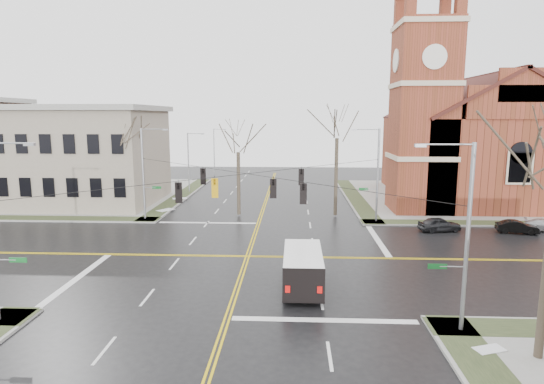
{
  "coord_description": "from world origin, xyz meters",
  "views": [
    {
      "loc": [
        3.36,
        -32.42,
        10.32
      ],
      "look_at": [
        1.54,
        6.0,
        3.87
      ],
      "focal_mm": 30.0,
      "sensor_mm": 36.0,
      "label": 1
    }
  ],
  "objects_px": {
    "parked_car_a": "(439,224)",
    "tree_nw_near": "(238,148)",
    "cargo_van": "(303,266)",
    "streetlight_north_b": "(215,149)",
    "signal_pole_ne": "(376,172)",
    "streetlight_north_a": "(189,160)",
    "tree_nw_far": "(131,140)",
    "church": "(468,131)",
    "tree_ne": "(337,133)",
    "signal_pole_nw": "(145,171)",
    "signal_pole_se": "(464,233)",
    "parked_car_b": "(517,227)"
  },
  "relations": [
    {
      "from": "signal_pole_se",
      "to": "parked_car_a",
      "type": "xyz_separation_m",
      "value": [
        5.28,
        19.75,
        -4.31
      ]
    },
    {
      "from": "tree_nw_near",
      "to": "cargo_van",
      "type": "bearing_deg",
      "value": -72.39
    },
    {
      "from": "parked_car_b",
      "to": "parked_car_a",
      "type": "bearing_deg",
      "value": 97.88
    },
    {
      "from": "tree_nw_near",
      "to": "tree_ne",
      "type": "relative_size",
      "value": 0.82
    },
    {
      "from": "church",
      "to": "signal_pole_ne",
      "type": "relative_size",
      "value": 3.06
    },
    {
      "from": "signal_pole_ne",
      "to": "signal_pole_nw",
      "type": "bearing_deg",
      "value": 180.0
    },
    {
      "from": "streetlight_north_a",
      "to": "tree_nw_near",
      "type": "height_order",
      "value": "tree_nw_near"
    },
    {
      "from": "parked_car_b",
      "to": "tree_nw_far",
      "type": "relative_size",
      "value": 0.32
    },
    {
      "from": "streetlight_north_b",
      "to": "cargo_van",
      "type": "relative_size",
      "value": 1.34
    },
    {
      "from": "signal_pole_ne",
      "to": "streetlight_north_a",
      "type": "height_order",
      "value": "signal_pole_ne"
    },
    {
      "from": "signal_pole_se",
      "to": "streetlight_north_a",
      "type": "distance_m",
      "value": 45.2
    },
    {
      "from": "signal_pole_se",
      "to": "streetlight_north_a",
      "type": "relative_size",
      "value": 1.12
    },
    {
      "from": "tree_nw_near",
      "to": "streetlight_north_b",
      "type": "bearing_deg",
      "value": 103.74
    },
    {
      "from": "streetlight_north_b",
      "to": "parked_car_a",
      "type": "relative_size",
      "value": 2.12
    },
    {
      "from": "tree_nw_far",
      "to": "tree_nw_near",
      "type": "height_order",
      "value": "tree_nw_far"
    },
    {
      "from": "streetlight_north_b",
      "to": "church",
      "type": "bearing_deg",
      "value": -33.25
    },
    {
      "from": "signal_pole_ne",
      "to": "parked_car_a",
      "type": "distance_m",
      "value": 7.55
    },
    {
      "from": "church",
      "to": "signal_pole_ne",
      "type": "xyz_separation_m",
      "value": [
        -13.44,
        -13.28,
        -3.48
      ]
    },
    {
      "from": "signal_pole_se",
      "to": "parked_car_a",
      "type": "distance_m",
      "value": 20.9
    },
    {
      "from": "signal_pole_nw",
      "to": "streetlight_north_a",
      "type": "xyz_separation_m",
      "value": [
        0.67,
        16.5,
        -0.48
      ]
    },
    {
      "from": "tree_nw_far",
      "to": "parked_car_a",
      "type": "bearing_deg",
      "value": -11.04
    },
    {
      "from": "streetlight_north_b",
      "to": "parked_car_a",
      "type": "distance_m",
      "value": 48.35
    },
    {
      "from": "cargo_van",
      "to": "streetlight_north_b",
      "type": "bearing_deg",
      "value": 105.39
    },
    {
      "from": "signal_pole_ne",
      "to": "tree_nw_near",
      "type": "height_order",
      "value": "tree_nw_near"
    },
    {
      "from": "signal_pole_nw",
      "to": "signal_pole_ne",
      "type": "bearing_deg",
      "value": 0.0
    },
    {
      "from": "signal_pole_nw",
      "to": "parked_car_a",
      "type": "relative_size",
      "value": 2.38
    },
    {
      "from": "signal_pole_se",
      "to": "tree_nw_far",
      "type": "distance_m",
      "value": 35.8
    },
    {
      "from": "church",
      "to": "tree_ne",
      "type": "xyz_separation_m",
      "value": [
        -17.03,
        -10.81,
        0.2
      ]
    },
    {
      "from": "signal_pole_nw",
      "to": "tree_ne",
      "type": "relative_size",
      "value": 0.75
    },
    {
      "from": "signal_pole_ne",
      "to": "cargo_van",
      "type": "height_order",
      "value": "signal_pole_ne"
    },
    {
      "from": "parked_car_a",
      "to": "tree_nw_near",
      "type": "height_order",
      "value": "tree_nw_near"
    },
    {
      "from": "parked_car_a",
      "to": "tree_nw_far",
      "type": "bearing_deg",
      "value": 68.41
    },
    {
      "from": "signal_pole_nw",
      "to": "tree_nw_far",
      "type": "xyz_separation_m",
      "value": [
        -2.19,
        2.63,
        2.91
      ]
    },
    {
      "from": "cargo_van",
      "to": "parked_car_b",
      "type": "xyz_separation_m",
      "value": [
        19.32,
        13.79,
        -0.77
      ]
    },
    {
      "from": "streetlight_north_a",
      "to": "tree_nw_far",
      "type": "relative_size",
      "value": 0.74
    },
    {
      "from": "streetlight_north_a",
      "to": "cargo_van",
      "type": "height_order",
      "value": "streetlight_north_a"
    },
    {
      "from": "tree_nw_far",
      "to": "signal_pole_nw",
      "type": "bearing_deg",
      "value": -50.15
    },
    {
      "from": "streetlight_north_b",
      "to": "tree_nw_near",
      "type": "distance_m",
      "value": 35.25
    },
    {
      "from": "signal_pole_se",
      "to": "streetlight_north_a",
      "type": "height_order",
      "value": "signal_pole_se"
    },
    {
      "from": "signal_pole_nw",
      "to": "cargo_van",
      "type": "xyz_separation_m",
      "value": [
        15.29,
        -17.43,
        -3.61
      ]
    },
    {
      "from": "tree_ne",
      "to": "signal_pole_se",
      "type": "bearing_deg",
      "value": -81.98
    },
    {
      "from": "parked_car_a",
      "to": "tree_nw_near",
      "type": "distance_m",
      "value": 20.75
    },
    {
      "from": "parked_car_a",
      "to": "tree_nw_far",
      "type": "relative_size",
      "value": 0.35
    },
    {
      "from": "streetlight_north_a",
      "to": "tree_ne",
      "type": "distance_m",
      "value": 23.5
    },
    {
      "from": "tree_nw_far",
      "to": "tree_nw_near",
      "type": "xyz_separation_m",
      "value": [
        11.21,
        -0.27,
        -0.78
      ]
    },
    {
      "from": "signal_pole_ne",
      "to": "parked_car_a",
      "type": "height_order",
      "value": "signal_pole_ne"
    },
    {
      "from": "tree_nw_far",
      "to": "cargo_van",
      "type": "bearing_deg",
      "value": -48.91
    },
    {
      "from": "streetlight_north_b",
      "to": "tree_ne",
      "type": "relative_size",
      "value": 0.67
    },
    {
      "from": "signal_pole_nw",
      "to": "streetlight_north_b",
      "type": "height_order",
      "value": "signal_pole_nw"
    },
    {
      "from": "parked_car_b",
      "to": "tree_ne",
      "type": "bearing_deg",
      "value": 79.76
    }
  ]
}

